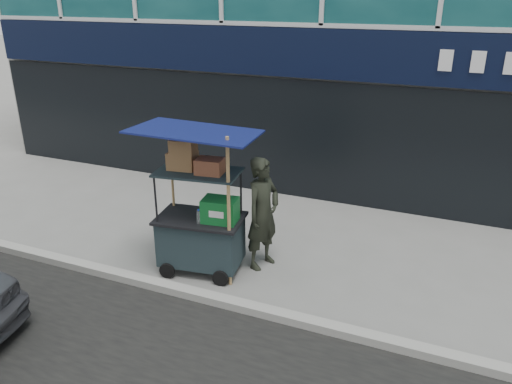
% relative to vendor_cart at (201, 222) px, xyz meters
% --- Properties ---
extents(ground, '(80.00, 80.00, 0.00)m').
position_rel_vendor_cart_xyz_m(ground, '(0.74, -0.52, -0.80)').
color(ground, slate).
rests_on(ground, ground).
extents(curb, '(80.00, 0.18, 0.12)m').
position_rel_vendor_cart_xyz_m(curb, '(0.74, -0.72, -0.74)').
color(curb, gray).
rests_on(curb, ground).
extents(vendor_cart, '(1.84, 1.41, 2.28)m').
position_rel_vendor_cart_xyz_m(vendor_cart, '(0.00, 0.00, 0.00)').
color(vendor_cart, '#19272A').
rests_on(vendor_cart, ground).
extents(vendor_man, '(0.60, 0.74, 1.75)m').
position_rel_vendor_cart_xyz_m(vendor_man, '(0.78, 0.49, 0.08)').
color(vendor_man, black).
rests_on(vendor_man, ground).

